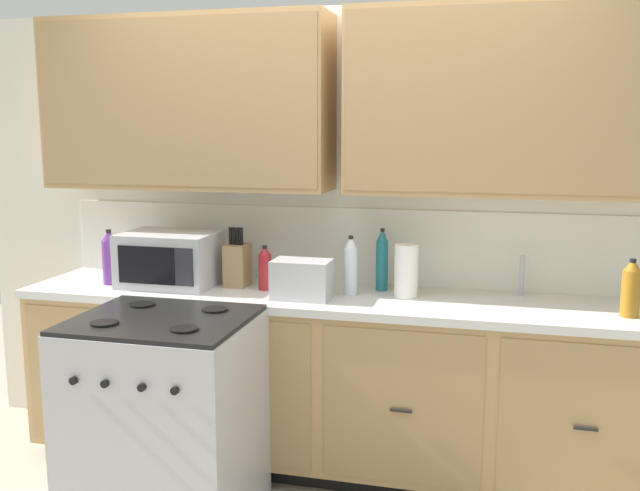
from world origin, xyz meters
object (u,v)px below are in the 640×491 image
object	(u,v)px
paper_towel_roll	(406,271)
knife_block	(237,264)
microwave	(170,259)
toaster	(302,279)
bottle_teal	(382,260)
stove_range	(165,420)
bottle_amber	(631,288)
bottle_violet	(110,257)
bottle_red	(265,268)
bottle_clear	(351,266)

from	to	relation	value
paper_towel_roll	knife_block	bearing A→B (deg)	178.26
microwave	toaster	world-z (taller)	microwave
knife_block	bottle_teal	bearing A→B (deg)	6.90
stove_range	bottle_amber	world-z (taller)	bottle_amber
bottle_amber	bottle_violet	size ratio (longest dim) A/B	0.89
paper_towel_roll	bottle_red	xyz separation A→B (m)	(-0.72, -0.02, -0.02)
bottle_clear	bottle_red	size ratio (longest dim) A/B	1.29
microwave	bottle_amber	bearing A→B (deg)	-1.82
knife_block	paper_towel_roll	distance (m)	0.89
stove_range	paper_towel_roll	size ratio (longest dim) A/B	3.65
microwave	toaster	xyz separation A→B (m)	(0.75, -0.11, -0.04)
toaster	bottle_amber	size ratio (longest dim) A/B	1.08
bottle_teal	bottle_violet	bearing A→B (deg)	-171.47
toaster	bottle_violet	xyz separation A→B (m)	(-1.07, 0.06, 0.05)
paper_towel_roll	bottle_teal	bearing A→B (deg)	139.75
bottle_teal	bottle_amber	bearing A→B (deg)	-11.64
toaster	bottle_clear	xyz separation A→B (m)	(0.21, 0.14, 0.05)
stove_range	bottle_amber	distance (m)	2.13
knife_block	bottle_clear	world-z (taller)	knife_block
knife_block	bottle_red	bearing A→B (deg)	-16.06
microwave	bottle_violet	size ratio (longest dim) A/B	1.64
microwave	bottle_teal	bearing A→B (deg)	8.51
stove_range	bottle_teal	distance (m)	1.30
knife_block	toaster	bearing A→B (deg)	-24.59
microwave	knife_block	world-z (taller)	knife_block
toaster	bottle_violet	distance (m)	1.07
toaster	stove_range	bearing A→B (deg)	-133.52
stove_range	toaster	bearing A→B (deg)	46.48
microwave	bottle_violet	world-z (taller)	bottle_violet
toaster	paper_towel_roll	bearing A→B (deg)	17.97
microwave	toaster	bearing A→B (deg)	-8.44
stove_range	paper_towel_roll	distance (m)	1.32
microwave	bottle_violet	bearing A→B (deg)	-171.41
bottle_clear	microwave	bearing A→B (deg)	-178.24
bottle_red	stove_range	bearing A→B (deg)	-111.38
toaster	bottle_teal	xyz separation A→B (m)	(0.35, 0.27, 0.06)
toaster	bottle_teal	distance (m)	0.45
bottle_clear	toaster	bearing A→B (deg)	-146.42
paper_towel_roll	bottle_teal	distance (m)	0.18
bottle_violet	bottle_red	distance (m)	0.84
stove_range	knife_block	world-z (taller)	knife_block
toaster	bottle_teal	size ratio (longest dim) A/B	0.88
paper_towel_roll	bottle_clear	xyz separation A→B (m)	(-0.27, -0.02, 0.01)
knife_block	bottle_teal	size ratio (longest dim) A/B	0.98
knife_block	bottle_clear	size ratio (longest dim) A/B	1.05
bottle_red	bottle_teal	world-z (taller)	bottle_teal
bottle_violet	bottle_teal	bearing A→B (deg)	8.53
toaster	bottle_amber	world-z (taller)	bottle_amber
bottle_violet	bottle_red	world-z (taller)	bottle_violet
bottle_clear	bottle_teal	world-z (taller)	bottle_teal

